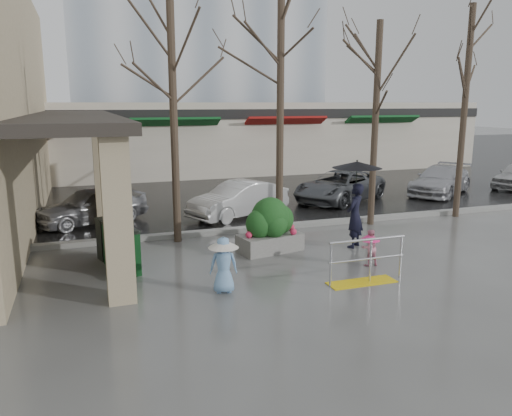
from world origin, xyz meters
TOP-DOWN VIEW (x-y plane):
  - ground at (0.00, 0.00)m, footprint 120.00×120.00m
  - street_asphalt at (0.00, 22.00)m, footprint 120.00×36.00m
  - curb at (0.00, 4.00)m, footprint 120.00×0.30m
  - canopy_slab at (-4.80, 8.00)m, footprint 2.80×18.00m
  - pillar_front at (-3.90, -0.50)m, footprint 0.55×0.55m
  - pillar_back at (-3.90, 6.00)m, footprint 0.55×0.55m
  - storefront_row at (2.00, 17.97)m, footprint 34.00×6.74m
  - handrail at (1.36, -1.20)m, footprint 1.90×0.50m
  - tree_west at (-2.00, 3.60)m, footprint 3.20×3.20m
  - tree_midwest at (1.20, 3.60)m, footprint 3.20×3.20m
  - tree_mideast at (4.50, 3.60)m, footprint 3.20×3.20m
  - tree_east at (8.00, 3.60)m, footprint 3.20×3.20m
  - woman at (2.58, 1.39)m, footprint 1.37×1.37m
  - child_pink at (2.11, -0.18)m, footprint 0.50×0.50m
  - child_blue at (-1.80, -0.72)m, footprint 0.66×0.66m
  - planter at (0.21, 1.80)m, footprint 1.85×1.18m
  - news_boxes at (-3.82, 1.77)m, footprint 0.98×2.01m
  - car_a at (-4.31, 6.73)m, footprint 3.98×2.89m
  - car_b at (0.64, 6.07)m, footprint 4.03×2.79m
  - car_c at (5.40, 7.43)m, footprint 4.97×4.08m
  - car_d at (10.43, 7.45)m, footprint 4.59×3.89m

SIDE VIEW (x-z plane):
  - ground at x=0.00m, z-range 0.00..0.00m
  - street_asphalt at x=0.00m, z-range 0.00..0.01m
  - curb at x=0.00m, z-range 0.00..0.15m
  - handrail at x=1.36m, z-range -0.14..0.89m
  - child_pink at x=2.11m, z-range 0.07..0.99m
  - news_boxes at x=-3.82m, z-range 0.00..1.10m
  - car_a at x=-4.31m, z-range 0.00..1.26m
  - car_b at x=0.64m, z-range 0.00..1.26m
  - car_c at x=5.40m, z-range 0.00..1.26m
  - car_d at x=10.43m, z-range 0.00..1.26m
  - child_blue at x=-1.80m, z-range 0.10..1.32m
  - planter at x=0.21m, z-range -0.03..1.46m
  - woman at x=2.58m, z-range 0.23..2.70m
  - pillar_front at x=-3.90m, z-range 0.00..3.50m
  - pillar_back at x=-3.90m, z-range 0.00..3.50m
  - storefront_row at x=2.00m, z-range 0.01..4.01m
  - canopy_slab at x=-4.80m, z-range 3.50..3.75m
  - tree_mideast at x=4.50m, z-range 1.61..8.11m
  - tree_west at x=-2.00m, z-range 1.68..8.48m
  - tree_midwest at x=1.20m, z-range 1.73..8.73m
  - tree_east at x=8.00m, z-range 1.78..8.98m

